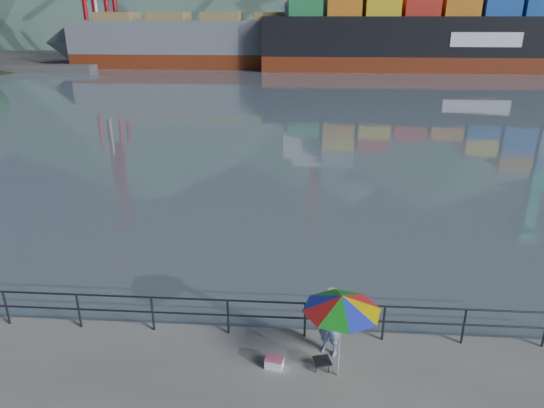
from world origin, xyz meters
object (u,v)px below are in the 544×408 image
(beach_umbrella, at_px, (342,303))
(container_ship, at_px, (487,29))
(cooler_bag, at_px, (274,363))
(bulk_carrier, at_px, (232,39))
(fisherman, at_px, (330,325))

(beach_umbrella, bearing_deg, container_ship, 69.72)
(container_ship, bearing_deg, cooler_bag, -111.38)
(container_ship, bearing_deg, beach_umbrella, -110.28)
(cooler_bag, xyz_separation_m, container_ship, (27.68, 70.71, 5.68))
(beach_umbrella, height_order, container_ship, container_ship)
(bulk_carrier, bearing_deg, beach_umbrella, -79.75)
(fisherman, xyz_separation_m, beach_umbrella, (0.17, -0.81, 1.14))
(beach_umbrella, height_order, bulk_carrier, bulk_carrier)
(fisherman, height_order, container_ship, container_ship)
(bulk_carrier, height_order, container_ship, container_ship)
(fisherman, height_order, bulk_carrier, bulk_carrier)
(cooler_bag, bearing_deg, beach_umbrella, 5.22)
(fisherman, bearing_deg, bulk_carrier, 123.79)
(beach_umbrella, relative_size, cooler_bag, 5.22)
(beach_umbrella, bearing_deg, fisherman, 101.71)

